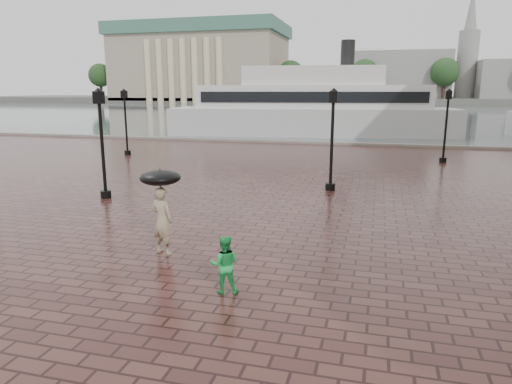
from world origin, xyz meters
TOP-DOWN VIEW (x-y plane):
  - ground at (0.00, 0.00)m, footprint 300.00×300.00m
  - harbour_water at (0.00, 92.00)m, footprint 240.00×240.00m
  - quay_edge at (0.00, 32.00)m, footprint 80.00×0.60m
  - far_shore at (0.00, 160.00)m, footprint 300.00×60.00m
  - museum at (-55.00, 144.61)m, footprint 57.00×32.50m
  - far_trees at (0.00, 138.00)m, footprint 188.00×8.00m
  - street_lamps at (-1.50, 17.50)m, footprint 21.44×14.44m
  - adult_pedestrian at (-0.62, 4.47)m, footprint 0.79×0.62m
  - child_pedestrian at (1.84, 2.53)m, footprint 0.76×0.66m
  - ferry_near at (-1.62, 39.83)m, footprint 28.58×10.55m
  - umbrella at (-0.62, 4.47)m, footprint 1.10×1.10m

SIDE VIEW (x-z plane):
  - ground at x=0.00m, z-range 0.00..0.00m
  - harbour_water at x=0.00m, z-range 0.00..0.00m
  - quay_edge at x=0.00m, z-range -0.15..0.15m
  - child_pedestrian at x=1.84m, z-range 0.00..1.32m
  - adult_pedestrian at x=-0.62m, z-range 0.00..1.89m
  - far_shore at x=0.00m, z-range 0.00..2.00m
  - umbrella at x=-0.62m, z-range 1.54..2.74m
  - street_lamps at x=-1.50m, z-range 0.13..4.53m
  - ferry_near at x=-1.62m, z-range -1.83..7.33m
  - far_trees at x=0.00m, z-range 2.67..16.17m
  - museum at x=-55.00m, z-range 0.91..26.91m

